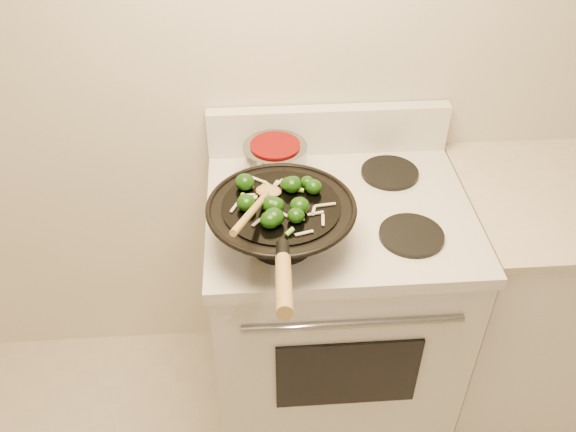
{
  "coord_description": "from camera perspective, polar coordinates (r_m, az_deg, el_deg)",
  "views": [
    {
      "loc": [
        -0.33,
        -0.22,
        2.04
      ],
      "look_at": [
        -0.24,
        1.01,
        1.03
      ],
      "focal_mm": 38.0,
      "sensor_mm": 36.0,
      "label": 1
    }
  ],
  "objects": [
    {
      "name": "stove",
      "position": [
        2.11,
        4.16,
        -8.64
      ],
      "size": [
        0.78,
        0.67,
        1.08
      ],
      "color": "silver",
      "rests_on": "ground"
    },
    {
      "name": "wooden_spoon",
      "position": [
        1.54,
        -2.68,
        1.31
      ],
      "size": [
        0.14,
        0.31,
        0.11
      ],
      "color": "#A07A3F",
      "rests_on": "wok"
    },
    {
      "name": "stirfry",
      "position": [
        1.57,
        -0.82,
        1.58
      ],
      "size": [
        0.28,
        0.26,
        0.05
      ],
      "color": "#103508",
      "rests_on": "wok"
    },
    {
      "name": "counter_unit",
      "position": [
        2.39,
        24.61,
        -6.59
      ],
      "size": [
        0.88,
        0.62,
        0.91
      ],
      "color": "white",
      "rests_on": "ground"
    },
    {
      "name": "wok",
      "position": [
        1.61,
        -0.62,
        -0.55
      ],
      "size": [
        0.4,
        0.66,
        0.23
      ],
      "color": "black",
      "rests_on": "stove"
    },
    {
      "name": "saucepan",
      "position": [
        1.86,
        -1.18,
        5.19
      ],
      "size": [
        0.19,
        0.31,
        0.11
      ],
      "color": "gray",
      "rests_on": "stove"
    }
  ]
}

